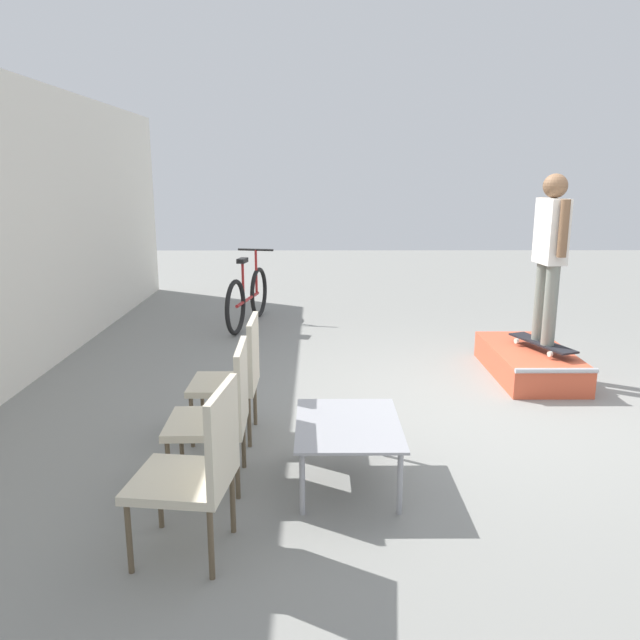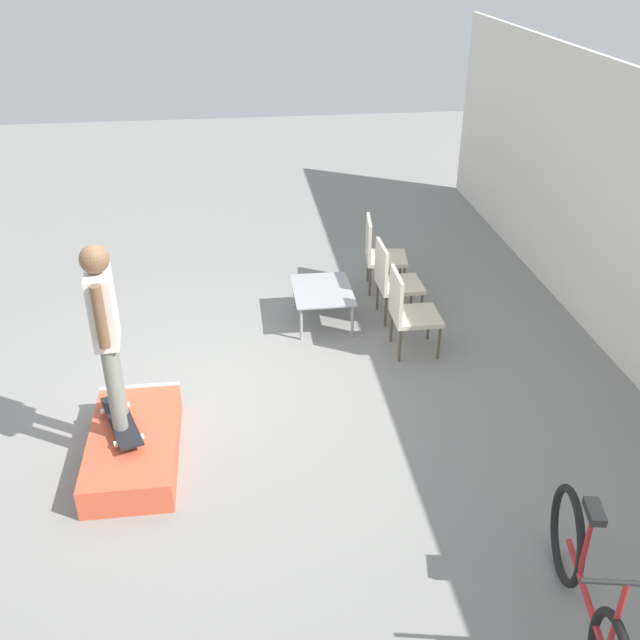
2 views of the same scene
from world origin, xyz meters
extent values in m
plane|color=gray|center=(0.00, 0.00, 0.00)|extent=(24.00, 24.00, 0.00)
cube|color=#DB5638|center=(0.99, -0.61, 0.14)|extent=(1.48, 0.77, 0.28)
cylinder|color=#B7B7BC|center=(0.25, -0.61, 0.28)|extent=(0.05, 0.77, 0.05)
cube|color=black|center=(0.90, -0.70, 0.37)|extent=(0.86, 0.47, 0.02)
cylinder|color=white|center=(1.11, -0.51, 0.34)|extent=(0.06, 0.05, 0.05)
cylinder|color=white|center=(1.19, -0.72, 0.34)|extent=(0.06, 0.05, 0.05)
cylinder|color=white|center=(0.62, -0.68, 0.34)|extent=(0.06, 0.05, 0.05)
cylinder|color=white|center=(0.69, -0.90, 0.34)|extent=(0.06, 0.05, 0.05)
cylinder|color=gray|center=(0.79, -0.71, 0.78)|extent=(0.13, 0.13, 0.81)
cylinder|color=gray|center=(1.01, -0.69, 0.78)|extent=(0.13, 0.13, 0.81)
cube|color=silver|center=(0.90, -0.70, 1.51)|extent=(0.40, 0.23, 0.64)
cylinder|color=brown|center=(0.66, -0.72, 1.56)|extent=(0.09, 0.09, 0.54)
cylinder|color=brown|center=(1.14, -0.68, 1.56)|extent=(0.09, 0.09, 0.54)
sphere|color=brown|center=(0.90, -0.70, 1.95)|extent=(0.24, 0.24, 0.24)
cube|color=#9E9EA3|center=(-1.34, 1.40, 0.42)|extent=(0.92, 0.70, 0.02)
cylinder|color=#9E9EA3|center=(-1.75, 1.10, 0.21)|extent=(0.04, 0.04, 0.41)
cylinder|color=#9E9EA3|center=(-0.93, 1.10, 0.21)|extent=(0.04, 0.04, 0.41)
cylinder|color=#9E9EA3|center=(-1.75, 1.70, 0.21)|extent=(0.04, 0.04, 0.41)
cylinder|color=#9E9EA3|center=(-0.93, 1.70, 0.21)|extent=(0.04, 0.04, 0.41)
cylinder|color=brown|center=(-1.89, 2.54, 0.20)|extent=(0.03, 0.03, 0.41)
cylinder|color=brown|center=(-2.33, 2.59, 0.20)|extent=(0.03, 0.03, 0.41)
cylinder|color=brown|center=(-1.95, 2.10, 0.20)|extent=(0.03, 0.03, 0.41)
cylinder|color=brown|center=(-2.39, 2.16, 0.20)|extent=(0.03, 0.03, 0.41)
cube|color=beige|center=(-2.14, 2.35, 0.43)|extent=(0.58, 0.58, 0.05)
cube|color=beige|center=(-2.17, 2.11, 0.71)|extent=(0.52, 0.10, 0.51)
cylinder|color=brown|center=(-1.13, 2.57, 0.20)|extent=(0.03, 0.03, 0.41)
cylinder|color=brown|center=(-1.57, 2.56, 0.20)|extent=(0.03, 0.03, 0.41)
cylinder|color=brown|center=(-1.12, 2.13, 0.20)|extent=(0.03, 0.03, 0.41)
cylinder|color=brown|center=(-1.56, 2.12, 0.20)|extent=(0.03, 0.03, 0.41)
cube|color=beige|center=(-1.34, 2.35, 0.43)|extent=(0.53, 0.53, 0.05)
cube|color=beige|center=(-1.34, 2.11, 0.71)|extent=(0.52, 0.05, 0.51)
cylinder|color=brown|center=(-0.33, 2.57, 0.20)|extent=(0.03, 0.03, 0.41)
cylinder|color=brown|center=(-0.77, 2.57, 0.20)|extent=(0.03, 0.03, 0.41)
cylinder|color=brown|center=(-0.33, 2.13, 0.20)|extent=(0.03, 0.03, 0.41)
cylinder|color=brown|center=(-0.77, 2.13, 0.20)|extent=(0.03, 0.03, 0.41)
cube|color=beige|center=(-0.55, 2.35, 0.43)|extent=(0.52, 0.52, 0.05)
cube|color=beige|center=(-0.55, 2.11, 0.71)|extent=(0.52, 0.04, 0.51)
torus|color=black|center=(2.70, 2.67, 0.37)|extent=(0.73, 0.20, 0.73)
cylinder|color=#AD2323|center=(3.23, 2.56, 0.37)|extent=(0.97, 0.23, 0.04)
cylinder|color=#AD2323|center=(3.04, 2.60, 0.63)|extent=(0.04, 0.04, 0.54)
cube|color=black|center=(3.04, 2.60, 0.93)|extent=(0.24, 0.14, 0.06)
cylinder|color=#AD2323|center=(3.66, 2.48, 0.68)|extent=(0.04, 0.04, 0.64)
cylinder|color=black|center=(3.66, 2.48, 1.00)|extent=(0.13, 0.52, 0.03)
camera|label=1|loc=(-5.24, 1.61, 2.05)|focal=35.00mm
camera|label=2|loc=(6.20, 0.41, 4.25)|focal=40.00mm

